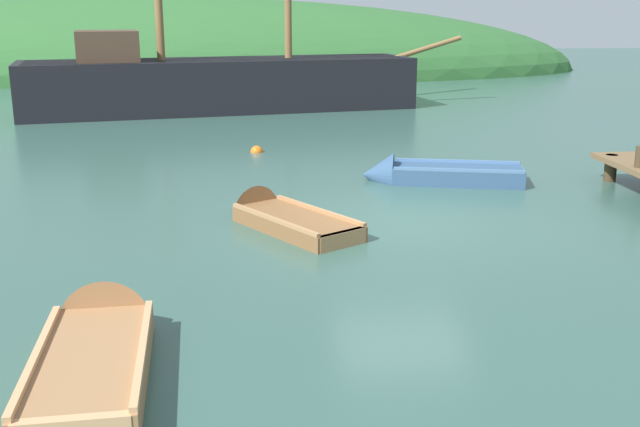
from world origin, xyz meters
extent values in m
plane|color=#33564C|center=(0.00, 0.00, 0.00)|extent=(120.00, 120.00, 0.00)
cylinder|color=#433421|center=(5.51, 3.18, 0.01)|extent=(0.28, 0.28, 1.22)
cylinder|color=#433421|center=(5.41, 1.76, 0.84)|extent=(0.20, 0.20, 0.45)
ellipsoid|color=#2D602D|center=(-8.71, 35.52, 0.00)|extent=(54.30, 19.74, 9.09)
cube|color=black|center=(-3.72, 16.56, 0.59)|extent=(15.27, 6.09, 2.78)
cube|color=#997A51|center=(-3.72, 16.56, 1.93)|extent=(14.63, 5.72, 0.10)
cylinder|color=olive|center=(4.78, 18.22, 2.28)|extent=(2.93, 0.76, 0.97)
cube|color=#4C3828|center=(-7.82, 15.77, 2.53)|extent=(2.60, 2.69, 1.10)
cube|color=brown|center=(-2.01, -0.17, 0.08)|extent=(2.32, 2.78, 0.40)
cone|color=brown|center=(-2.89, 1.21, 0.08)|extent=(1.22, 1.11, 1.03)
cube|color=#AE7B4F|center=(-1.34, -1.22, 0.14)|extent=(0.89, 0.63, 0.28)
cube|color=#AE7B4F|center=(-2.26, 0.22, 0.22)|extent=(0.94, 0.69, 0.05)
cube|color=#AE7B4F|center=(-1.76, -0.55, 0.22)|extent=(0.94, 0.69, 0.05)
cube|color=#AE7B4F|center=(-1.58, 0.10, 0.31)|extent=(1.44, 2.20, 0.07)
cube|color=#AE7B4F|center=(-2.43, -0.44, 0.31)|extent=(1.44, 2.20, 0.07)
cube|color=#9E7047|center=(-4.61, -5.65, 0.10)|extent=(1.33, 2.75, 0.44)
cone|color=#9E7047|center=(-4.71, -3.97, 0.10)|extent=(1.16, 0.74, 1.12)
cube|color=tan|center=(-4.64, -5.18, 0.26)|extent=(1.09, 0.24, 0.05)
cube|color=tan|center=(-4.59, -6.12, 0.26)|extent=(1.09, 0.24, 0.05)
cube|color=tan|center=(-4.06, -5.62, 0.35)|extent=(0.23, 2.64, 0.07)
cube|color=tan|center=(-5.16, -5.68, 0.35)|extent=(0.23, 2.64, 0.07)
cube|color=#335175|center=(1.93, 3.34, 0.13)|extent=(3.11, 1.78, 0.49)
cone|color=#335175|center=(0.16, 3.78, 0.13)|extent=(0.95, 1.20, 1.05)
cube|color=#4F75A1|center=(3.30, 3.00, 0.20)|extent=(0.36, 1.00, 0.34)
cube|color=#4F75A1|center=(1.43, 3.46, 0.31)|extent=(0.42, 1.03, 0.05)
cube|color=#4F75A1|center=(2.43, 3.21, 0.31)|extent=(0.42, 1.03, 0.05)
cube|color=#4F75A1|center=(2.05, 3.84, 0.40)|extent=(2.81, 0.77, 0.07)
cube|color=#4F75A1|center=(1.81, 2.84, 0.40)|extent=(2.81, 0.77, 0.07)
sphere|color=orange|center=(-2.57, 7.67, 0.00)|extent=(0.35, 0.35, 0.35)
camera|label=1|loc=(-2.92, -13.26, 3.90)|focal=42.62mm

